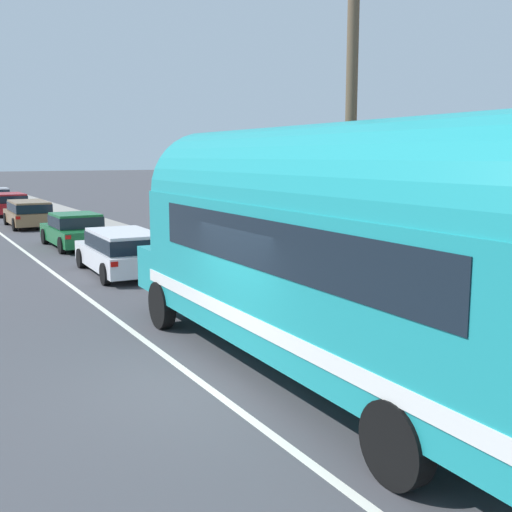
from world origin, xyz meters
TOP-DOWN VIEW (x-y plane):
  - ground_plane at (0.00, 0.00)m, footprint 300.00×300.00m
  - lane_markings at (1.63, 12.00)m, footprint 3.65×80.00m
  - sidewalk_slab at (4.79, 10.00)m, footprint 2.52×90.00m
  - utility_pole at (4.22, 1.85)m, footprint 1.80×0.24m
  - painted_bus at (1.74, -1.08)m, footprint 2.74×11.95m
  - car_lead at (1.83, 9.93)m, footprint 2.11×4.63m
  - car_second at (2.01, 16.59)m, footprint 2.01×4.48m
  - car_third at (1.67, 24.95)m, footprint 2.03×4.65m
  - car_fourth at (1.79, 32.47)m, footprint 2.03×4.37m

SIDE VIEW (x-z plane):
  - ground_plane at x=0.00m, z-range 0.00..0.00m
  - lane_markings at x=1.63m, z-range 0.00..0.01m
  - sidewalk_slab at x=4.79m, z-range 0.00..0.15m
  - car_second at x=2.01m, z-range 0.05..1.42m
  - car_fourth at x=1.79m, z-range 0.10..1.47m
  - car_lead at x=1.83m, z-range 0.10..1.47m
  - car_third at x=1.67m, z-range 0.11..1.48m
  - painted_bus at x=1.74m, z-range 0.24..4.37m
  - utility_pole at x=4.22m, z-range 0.17..8.67m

